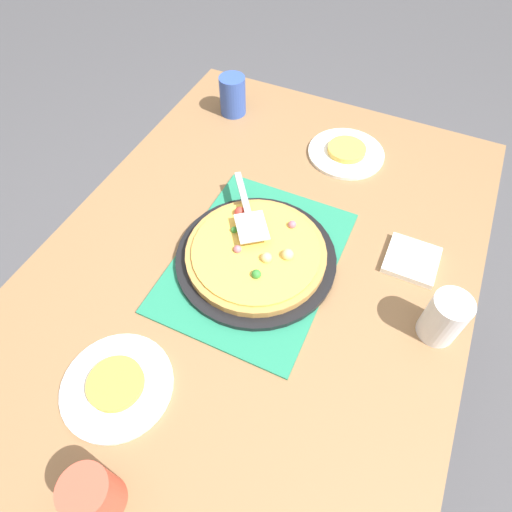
{
  "coord_description": "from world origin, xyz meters",
  "views": [
    {
      "loc": [
        -0.55,
        -0.25,
        1.59
      ],
      "look_at": [
        0.0,
        0.0,
        0.77
      ],
      "focal_mm": 30.18,
      "sensor_mm": 36.0,
      "label": 1
    }
  ],
  "objects_px": {
    "pizza_pan": "(256,258)",
    "pizza_server": "(248,212)",
    "plate_near_left": "(117,386)",
    "cup_far": "(444,318)",
    "served_slice_right": "(347,150)",
    "cup_corner": "(94,495)",
    "served_slice_left": "(116,383)",
    "pizza": "(256,252)",
    "napkin_stack": "(412,260)",
    "plate_far_right": "(346,153)",
    "cup_near": "(233,95)"
  },
  "relations": [
    {
      "from": "cup_far",
      "to": "pizza_server",
      "type": "relative_size",
      "value": 0.57
    },
    {
      "from": "plate_far_right",
      "to": "served_slice_left",
      "type": "distance_m",
      "value": 0.87
    },
    {
      "from": "pizza",
      "to": "plate_near_left",
      "type": "relative_size",
      "value": 1.5
    },
    {
      "from": "pizza_pan",
      "to": "pizza_server",
      "type": "bearing_deg",
      "value": 36.56
    },
    {
      "from": "cup_far",
      "to": "pizza_pan",
      "type": "bearing_deg",
      "value": 88.98
    },
    {
      "from": "pizza",
      "to": "napkin_stack",
      "type": "bearing_deg",
      "value": -65.63
    },
    {
      "from": "plate_near_left",
      "to": "cup_far",
      "type": "distance_m",
      "value": 0.67
    },
    {
      "from": "served_slice_right",
      "to": "napkin_stack",
      "type": "relative_size",
      "value": 0.92
    },
    {
      "from": "plate_near_left",
      "to": "cup_corner",
      "type": "distance_m",
      "value": 0.2
    },
    {
      "from": "served_slice_right",
      "to": "napkin_stack",
      "type": "height_order",
      "value": "served_slice_right"
    },
    {
      "from": "cup_near",
      "to": "served_slice_right",
      "type": "bearing_deg",
      "value": -96.56
    },
    {
      "from": "cup_far",
      "to": "cup_corner",
      "type": "relative_size",
      "value": 1.0
    },
    {
      "from": "plate_near_left",
      "to": "napkin_stack",
      "type": "bearing_deg",
      "value": -39.9
    },
    {
      "from": "plate_far_right",
      "to": "served_slice_right",
      "type": "xyz_separation_m",
      "value": [
        0.0,
        0.0,
        0.01
      ]
    },
    {
      "from": "plate_near_left",
      "to": "napkin_stack",
      "type": "xyz_separation_m",
      "value": [
        0.55,
        -0.46,
        0.0
      ]
    },
    {
      "from": "cup_near",
      "to": "napkin_stack",
      "type": "height_order",
      "value": "cup_near"
    },
    {
      "from": "served_slice_right",
      "to": "cup_corner",
      "type": "xyz_separation_m",
      "value": [
        -1.02,
        0.1,
        0.04
      ]
    },
    {
      "from": "plate_far_right",
      "to": "cup_near",
      "type": "bearing_deg",
      "value": 83.44
    },
    {
      "from": "cup_far",
      "to": "napkin_stack",
      "type": "bearing_deg",
      "value": 28.53
    },
    {
      "from": "served_slice_right",
      "to": "cup_corner",
      "type": "height_order",
      "value": "cup_corner"
    },
    {
      "from": "cup_far",
      "to": "pizza_server",
      "type": "distance_m",
      "value": 0.49
    },
    {
      "from": "served_slice_left",
      "to": "served_slice_right",
      "type": "xyz_separation_m",
      "value": [
        0.85,
        -0.2,
        0.0
      ]
    },
    {
      "from": "plate_far_right",
      "to": "pizza_server",
      "type": "relative_size",
      "value": 1.05
    },
    {
      "from": "served_slice_right",
      "to": "pizza_server",
      "type": "bearing_deg",
      "value": 160.45
    },
    {
      "from": "pizza_pan",
      "to": "pizza",
      "type": "xyz_separation_m",
      "value": [
        0.0,
        -0.0,
        0.02
      ]
    },
    {
      "from": "pizza_server",
      "to": "cup_corner",
      "type": "bearing_deg",
      "value": -176.93
    },
    {
      "from": "plate_near_left",
      "to": "napkin_stack",
      "type": "height_order",
      "value": "napkin_stack"
    },
    {
      "from": "cup_corner",
      "to": "napkin_stack",
      "type": "relative_size",
      "value": 1.0
    },
    {
      "from": "served_slice_right",
      "to": "napkin_stack",
      "type": "xyz_separation_m",
      "value": [
        -0.31,
        -0.26,
        -0.01
      ]
    },
    {
      "from": "plate_far_right",
      "to": "cup_corner",
      "type": "distance_m",
      "value": 1.03
    },
    {
      "from": "served_slice_right",
      "to": "cup_corner",
      "type": "distance_m",
      "value": 1.03
    },
    {
      "from": "cup_far",
      "to": "cup_corner",
      "type": "xyz_separation_m",
      "value": [
        -0.56,
        0.45,
        0.0
      ]
    },
    {
      "from": "served_slice_left",
      "to": "pizza_server",
      "type": "relative_size",
      "value": 0.52
    },
    {
      "from": "plate_far_right",
      "to": "plate_near_left",
      "type": "bearing_deg",
      "value": 167.04
    },
    {
      "from": "pizza",
      "to": "napkin_stack",
      "type": "distance_m",
      "value": 0.37
    },
    {
      "from": "plate_near_left",
      "to": "plate_far_right",
      "type": "xyz_separation_m",
      "value": [
        0.85,
        -0.2,
        0.0
      ]
    },
    {
      "from": "served_slice_left",
      "to": "cup_corner",
      "type": "bearing_deg",
      "value": -151.03
    },
    {
      "from": "served_slice_left",
      "to": "cup_far",
      "type": "height_order",
      "value": "cup_far"
    },
    {
      "from": "plate_far_right",
      "to": "served_slice_right",
      "type": "distance_m",
      "value": 0.01
    },
    {
      "from": "served_slice_right",
      "to": "cup_far",
      "type": "xyz_separation_m",
      "value": [
        -0.47,
        -0.35,
        0.04
      ]
    },
    {
      "from": "served_slice_left",
      "to": "served_slice_right",
      "type": "relative_size",
      "value": 1.0
    },
    {
      "from": "pizza",
      "to": "cup_corner",
      "type": "relative_size",
      "value": 2.75
    },
    {
      "from": "cup_near",
      "to": "served_slice_left",
      "type": "bearing_deg",
      "value": -167.78
    },
    {
      "from": "served_slice_left",
      "to": "pizza",
      "type": "bearing_deg",
      "value": -16.87
    },
    {
      "from": "pizza",
      "to": "cup_near",
      "type": "xyz_separation_m",
      "value": [
        0.5,
        0.31,
        0.03
      ]
    },
    {
      "from": "plate_near_left",
      "to": "pizza_server",
      "type": "bearing_deg",
      "value": -7.36
    },
    {
      "from": "plate_near_left",
      "to": "pizza_server",
      "type": "height_order",
      "value": "pizza_server"
    },
    {
      "from": "napkin_stack",
      "to": "pizza",
      "type": "bearing_deg",
      "value": 114.37
    },
    {
      "from": "pizza",
      "to": "plate_far_right",
      "type": "distance_m",
      "value": 0.47
    },
    {
      "from": "pizza_server",
      "to": "napkin_stack",
      "type": "height_order",
      "value": "pizza_server"
    }
  ]
}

